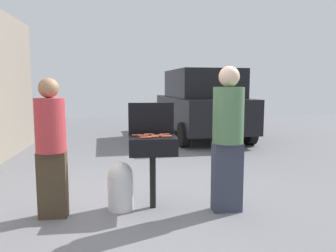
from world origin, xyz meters
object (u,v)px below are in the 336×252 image
(hot_dog_1, at_px, (167,136))
(parked_minivan, at_px, (201,104))
(hot_dog_0, at_px, (164,135))
(person_left, at_px, (51,143))
(hot_dog_5, at_px, (154,137))
(hot_dog_4, at_px, (157,136))
(hot_dog_3, at_px, (145,138))
(person_right, at_px, (228,134))
(bbq_grill, at_px, (153,148))
(hot_dog_7, at_px, (149,134))
(hot_dog_6, at_px, (137,135))
(propane_tank, at_px, (120,185))
(hot_dog_2, at_px, (143,136))

(hot_dog_1, distance_m, parked_minivan, 5.94)
(hot_dog_0, relative_size, person_left, 0.08)
(hot_dog_0, bearing_deg, parked_minivan, 72.56)
(hot_dog_5, xyz_separation_m, person_left, (-1.22, -0.08, -0.04))
(hot_dog_4, bearing_deg, hot_dog_0, 35.85)
(hot_dog_0, distance_m, hot_dog_3, 0.33)
(hot_dog_0, xyz_separation_m, person_right, (0.75, -0.30, 0.04))
(bbq_grill, distance_m, hot_dog_7, 0.20)
(hot_dog_7, distance_m, person_left, 1.21)
(hot_dog_4, bearing_deg, bbq_grill, -177.57)
(person_left, distance_m, parked_minivan, 6.56)
(person_right, bearing_deg, hot_dog_5, 2.76)
(hot_dog_4, height_order, hot_dog_5, same)
(hot_dog_4, relative_size, hot_dog_6, 1.00)
(hot_dog_0, xyz_separation_m, hot_dog_5, (-0.15, -0.16, 0.00))
(hot_dog_0, height_order, person_left, person_left)
(person_right, distance_m, parked_minivan, 5.92)
(bbq_grill, xyz_separation_m, hot_dog_5, (0.01, -0.08, 0.16))
(hot_dog_6, distance_m, hot_dog_7, 0.16)
(hot_dog_1, height_order, hot_dog_7, same)
(hot_dog_6, bearing_deg, hot_dog_5, -38.11)
(person_right, bearing_deg, hot_dog_1, -0.13)
(hot_dog_1, bearing_deg, parked_minivan, 73.08)
(bbq_grill, height_order, hot_dog_7, hot_dog_7)
(propane_tank, distance_m, person_right, 1.50)
(hot_dog_7, height_order, propane_tank, hot_dog_7)
(hot_dog_7, height_order, person_left, person_left)
(hot_dog_1, xyz_separation_m, hot_dog_5, (-0.16, -0.01, 0.00))
(person_left, bearing_deg, hot_dog_1, 12.39)
(hot_dog_4, xyz_separation_m, parked_minivan, (1.85, 5.61, 0.08))
(hot_dog_2, xyz_separation_m, hot_dog_3, (0.02, -0.16, 0.00))
(hot_dog_6, height_order, hot_dog_7, same)
(hot_dog_4, bearing_deg, hot_dog_7, 126.57)
(hot_dog_6, bearing_deg, hot_dog_7, 18.21)
(hot_dog_3, bearing_deg, bbq_grill, 53.23)
(hot_dog_7, bearing_deg, hot_dog_1, -42.82)
(hot_dog_2, bearing_deg, propane_tank, -170.76)
(hot_dog_5, height_order, person_left, person_left)
(bbq_grill, bearing_deg, hot_dog_7, 106.88)
(hot_dog_2, bearing_deg, hot_dog_4, -9.10)
(hot_dog_2, height_order, hot_dog_5, same)
(hot_dog_1, bearing_deg, person_right, -11.32)
(propane_tank, bearing_deg, hot_dog_4, 2.55)
(hot_dog_3, xyz_separation_m, parked_minivan, (2.00, 5.75, 0.08))
(hot_dog_4, relative_size, parked_minivan, 0.03)
(hot_dog_4, xyz_separation_m, hot_dog_5, (-0.05, -0.09, 0.00))
(hot_dog_5, bearing_deg, hot_dog_0, 46.60)
(hot_dog_4, height_order, person_right, person_right)
(hot_dog_2, xyz_separation_m, person_right, (1.03, -0.25, 0.04))
(bbq_grill, bearing_deg, hot_dog_2, 165.91)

